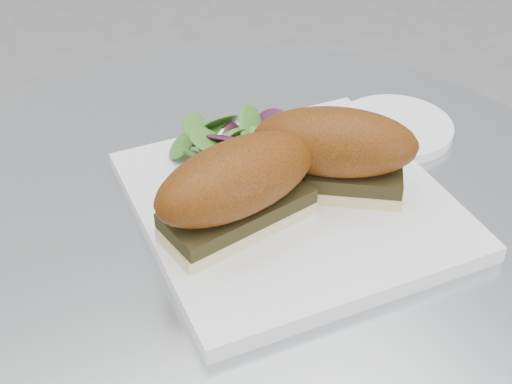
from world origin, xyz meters
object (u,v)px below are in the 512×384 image
sandwich_left (237,187)px  sandwich_right (334,151)px  saucer (395,128)px  plate (291,204)px

sandwich_left → sandwich_right: bearing=-5.1°
sandwich_right → saucer: size_ratio=1.28×
plate → saucer: 0.17m
plate → saucer: size_ratio=2.20×
plate → sandwich_left: bearing=-167.7°
plate → sandwich_left: size_ratio=1.66×
sandwich_left → sandwich_right: size_ratio=1.03×
sandwich_left → saucer: bearing=10.0°
sandwich_left → saucer: sandwich_left is taller
plate → sandwich_right: bearing=-10.6°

